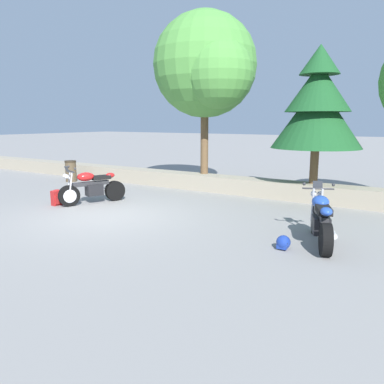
{
  "coord_description": "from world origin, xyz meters",
  "views": [
    {
      "loc": [
        7.16,
        -7.0,
        2.46
      ],
      "look_at": [
        1.92,
        1.2,
        0.65
      ],
      "focal_mm": 35.79,
      "sensor_mm": 36.0,
      "label": 1
    }
  ],
  "objects_px": {
    "leafy_tree_far_left": "(207,67)",
    "rider_helmet": "(283,243)",
    "rider_backpack": "(57,197)",
    "pine_tree_mid_left": "(318,105)",
    "motorcycle_red_near_left": "(92,188)",
    "trash_bin": "(71,171)",
    "motorcycle_blue_centre": "(321,220)"
  },
  "relations": [
    {
      "from": "leafy_tree_far_left",
      "to": "rider_helmet",
      "type": "bearing_deg",
      "value": -47.01
    },
    {
      "from": "rider_backpack",
      "to": "pine_tree_mid_left",
      "type": "distance_m",
      "value": 8.25
    },
    {
      "from": "motorcycle_red_near_left",
      "to": "trash_bin",
      "type": "relative_size",
      "value": 2.29
    },
    {
      "from": "pine_tree_mid_left",
      "to": "motorcycle_red_near_left",
      "type": "bearing_deg",
      "value": -144.15
    },
    {
      "from": "motorcycle_red_near_left",
      "to": "leafy_tree_far_left",
      "type": "relative_size",
      "value": 0.35
    },
    {
      "from": "motorcycle_blue_centre",
      "to": "rider_helmet",
      "type": "relative_size",
      "value": 7.04
    },
    {
      "from": "rider_backpack",
      "to": "trash_bin",
      "type": "bearing_deg",
      "value": 134.92
    },
    {
      "from": "rider_backpack",
      "to": "leafy_tree_far_left",
      "type": "distance_m",
      "value": 6.68
    },
    {
      "from": "rider_backpack",
      "to": "rider_helmet",
      "type": "height_order",
      "value": "rider_backpack"
    },
    {
      "from": "motorcycle_red_near_left",
      "to": "rider_helmet",
      "type": "height_order",
      "value": "motorcycle_red_near_left"
    },
    {
      "from": "motorcycle_blue_centre",
      "to": "leafy_tree_far_left",
      "type": "xyz_separation_m",
      "value": [
        -5.15,
        4.23,
        3.82
      ]
    },
    {
      "from": "rider_helmet",
      "to": "trash_bin",
      "type": "height_order",
      "value": "trash_bin"
    },
    {
      "from": "trash_bin",
      "to": "rider_helmet",
      "type": "bearing_deg",
      "value": -19.0
    },
    {
      "from": "leafy_tree_far_left",
      "to": "trash_bin",
      "type": "distance_m",
      "value": 7.0
    },
    {
      "from": "rider_backpack",
      "to": "pine_tree_mid_left",
      "type": "xyz_separation_m",
      "value": [
        6.2,
        4.73,
        2.68
      ]
    },
    {
      "from": "motorcycle_red_near_left",
      "to": "motorcycle_blue_centre",
      "type": "xyz_separation_m",
      "value": [
        6.82,
        -0.23,
        0.0
      ]
    },
    {
      "from": "motorcycle_blue_centre",
      "to": "motorcycle_red_near_left",
      "type": "bearing_deg",
      "value": 178.05
    },
    {
      "from": "motorcycle_red_near_left",
      "to": "leafy_tree_far_left",
      "type": "distance_m",
      "value": 5.78
    },
    {
      "from": "rider_backpack",
      "to": "leafy_tree_far_left",
      "type": "height_order",
      "value": "leafy_tree_far_left"
    },
    {
      "from": "motorcycle_blue_centre",
      "to": "leafy_tree_far_left",
      "type": "relative_size",
      "value": 0.35
    },
    {
      "from": "rider_backpack",
      "to": "pine_tree_mid_left",
      "type": "height_order",
      "value": "pine_tree_mid_left"
    },
    {
      "from": "rider_helmet",
      "to": "motorcycle_blue_centre",
      "type": "bearing_deg",
      "value": 56.58
    },
    {
      "from": "leafy_tree_far_left",
      "to": "pine_tree_mid_left",
      "type": "xyz_separation_m",
      "value": [
        3.85,
        -0.02,
        -1.38
      ]
    },
    {
      "from": "motorcycle_blue_centre",
      "to": "trash_bin",
      "type": "height_order",
      "value": "motorcycle_blue_centre"
    },
    {
      "from": "leafy_tree_far_left",
      "to": "motorcycle_red_near_left",
      "type": "bearing_deg",
      "value": -112.64
    },
    {
      "from": "motorcycle_blue_centre",
      "to": "pine_tree_mid_left",
      "type": "xyz_separation_m",
      "value": [
        -1.31,
        4.22,
        2.44
      ]
    },
    {
      "from": "motorcycle_blue_centre",
      "to": "trash_bin",
      "type": "distance_m",
      "value": 11.15
    },
    {
      "from": "motorcycle_blue_centre",
      "to": "rider_backpack",
      "type": "xyz_separation_m",
      "value": [
        -7.51,
        -0.51,
        -0.24
      ]
    },
    {
      "from": "motorcycle_blue_centre",
      "to": "rider_backpack",
      "type": "bearing_deg",
      "value": -176.09
    },
    {
      "from": "rider_backpack",
      "to": "rider_helmet",
      "type": "relative_size",
      "value": 1.68
    },
    {
      "from": "rider_backpack",
      "to": "motorcycle_blue_centre",
      "type": "bearing_deg",
      "value": 3.91
    },
    {
      "from": "motorcycle_blue_centre",
      "to": "rider_backpack",
      "type": "relative_size",
      "value": 4.19
    }
  ]
}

